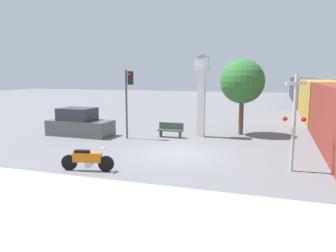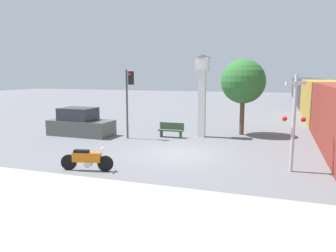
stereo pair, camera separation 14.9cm
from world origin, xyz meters
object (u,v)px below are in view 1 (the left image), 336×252
at_px(motorcycle, 87,160).
at_px(railroad_crossing_signal, 294,119).
at_px(freight_train, 312,95).
at_px(street_tree, 242,82).
at_px(bench, 171,130).
at_px(clock_tower, 202,84).
at_px(traffic_light, 128,92).
at_px(parked_car, 80,124).

height_order(motorcycle, railroad_crossing_signal, railroad_crossing_signal).
xyz_separation_m(freight_train, street_tree, (-5.82, -16.84, 1.78)).
xyz_separation_m(motorcycle, bench, (1.03, 8.05, 0.02)).
distance_m(motorcycle, clock_tower, 9.71).
height_order(motorcycle, clock_tower, clock_tower).
bearing_deg(street_tree, railroad_crossing_signal, -69.90).
bearing_deg(clock_tower, freight_train, 66.12).
bearing_deg(street_tree, traffic_light, -150.80).
height_order(traffic_light, parked_car, traffic_light).
height_order(clock_tower, railroad_crossing_signal, clock_tower).
bearing_deg(freight_train, traffic_light, -120.95).
relative_size(street_tree, parked_car, 1.16).
bearing_deg(traffic_light, street_tree, 29.20).
xyz_separation_m(traffic_light, street_tree, (6.43, 3.59, 0.57)).
xyz_separation_m(motorcycle, traffic_light, (-1.29, 6.83, 2.44)).
xyz_separation_m(street_tree, bench, (-4.11, -2.37, -2.99)).
bearing_deg(bench, clock_tower, 23.98).
xyz_separation_m(motorcycle, parked_car, (-4.81, 6.79, 0.28)).
relative_size(clock_tower, traffic_light, 1.22).
height_order(railroad_crossing_signal, street_tree, street_tree).
bearing_deg(railroad_crossing_signal, bench, 142.03).
height_order(freight_train, parked_car, freight_train).
relative_size(railroad_crossing_signal, street_tree, 0.80).
xyz_separation_m(clock_tower, parked_car, (-7.61, -2.04, -2.61)).
xyz_separation_m(railroad_crossing_signal, street_tree, (-2.86, 7.81, 1.33)).
xyz_separation_m(street_tree, parked_car, (-9.94, -3.63, -2.73)).
bearing_deg(freight_train, street_tree, -109.07).
distance_m(street_tree, bench, 5.61).
bearing_deg(clock_tower, parked_car, -164.97).
relative_size(motorcycle, bench, 1.38).
bearing_deg(freight_train, railroad_crossing_signal, -96.85).
relative_size(freight_train, street_tree, 10.78).
bearing_deg(bench, motorcycle, -97.28).
bearing_deg(clock_tower, bench, -156.02).
height_order(clock_tower, freight_train, clock_tower).
xyz_separation_m(traffic_light, railroad_crossing_signal, (9.29, -4.22, -0.76)).
bearing_deg(railroad_crossing_signal, clock_tower, 129.82).
height_order(motorcycle, bench, motorcycle).
distance_m(street_tree, parked_car, 10.93).
height_order(railroad_crossing_signal, parked_car, railroad_crossing_signal).
relative_size(motorcycle, parked_car, 0.52).
bearing_deg(motorcycle, railroad_crossing_signal, 6.35).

